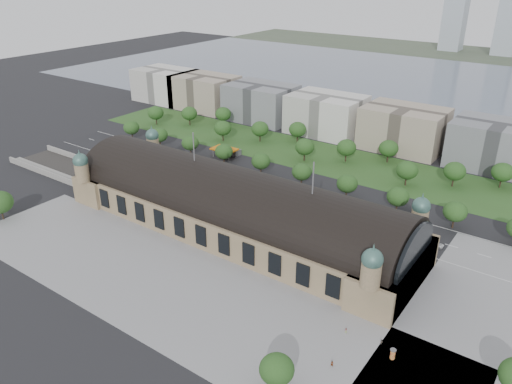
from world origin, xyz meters
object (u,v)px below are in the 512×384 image
Objects in this scene: traffic_car_6 at (436,244)px; parked_car_3 at (171,175)px; traffic_car_4 at (296,209)px; advertising_column at (393,354)px; bus_east at (303,212)px; traffic_car_1 at (158,159)px; petrol_station at (230,151)px; bus_mid at (298,210)px; pedestrian_2 at (382,342)px; bus_west at (250,196)px; pedestrian_1 at (332,364)px; traffic_car_0 at (123,153)px; traffic_car_2 at (183,167)px; parked_car_4 at (208,189)px; parked_car_0 at (142,167)px; parked_car_2 at (185,183)px; parked_car_1 at (153,169)px; pedestrian_0 at (346,331)px; parked_car_6 at (237,196)px; parked_car_5 at (218,192)px.

parked_car_3 is at bearing -83.07° from traffic_car_6.
traffic_car_4 is 1.44× the size of advertising_column.
advertising_column is (63.47, -59.40, 0.08)m from bus_east.
traffic_car_1 is 94.19m from traffic_car_4.
petrol_station is 77.66m from bus_mid.
pedestrian_2 is (157.52, -66.28, 0.14)m from traffic_car_1.
pedestrian_1 is at bearing -127.21° from bus_west.
traffic_car_0 is at bearing 26.14° from pedestrian_2.
traffic_car_2 is 0.49× the size of bus_east.
parked_car_4 is 0.42× the size of bus_east.
traffic_car_0 is at bearing 96.57° from traffic_car_1.
petrol_station is at bearing 112.94° from parked_car_0.
traffic_car_2 reaches higher than traffic_car_1.
bus_east is (121.81, -5.54, 0.89)m from traffic_car_0.
parked_car_0 is (-91.64, -5.31, -0.05)m from traffic_car_4.
petrol_station is 165.75m from advertising_column.
pedestrian_2 is at bearing 6.86° from traffic_car_6.
parked_car_2 reaches higher than parked_car_0.
parked_car_3 is (19.56, 1.20, -0.11)m from parked_car_0.
parked_car_1 is at bearing -125.63° from parked_car_4.
parked_car_0 is 154.68m from pedestrian_0.
pedestrian_2 is (86.94, -55.75, -0.69)m from bus_west.
traffic_car_4 is at bearing 122.44° from pedestrian_0.
advertising_column reaches higher than traffic_car_0.
traffic_car_6 is at bearing 56.95° from parked_car_3.
petrol_station is 8.24× the size of pedestrian_2.
traffic_car_2 is (19.91, -1.46, 0.06)m from traffic_car_1.
traffic_car_2 is 153.18m from pedestrian_1.
pedestrian_2 reaches higher than parked_car_6.
parked_car_2 is at bearing 100.74° from bus_east.
parked_car_5 reaches higher than parked_car_1.
petrol_station is 74.90m from traffic_car_4.
pedestrian_0 reaches higher than parked_car_3.
petrol_station is 3.75× the size of parked_car_3.
traffic_car_4 is at bearing 138.02° from advertising_column.
traffic_car_4 is 59.01m from parked_car_2.
bus_mid is (67.56, -38.28, -1.20)m from petrol_station.
petrol_station is 2.62× the size of parked_car_2.
parked_car_5 is 9.50m from parked_car_6.
pedestrian_2 reaches higher than traffic_car_6.
parked_car_6 is 2.31× the size of pedestrian_1.
parked_car_4 is (-104.60, -11.28, -0.03)m from traffic_car_6.
bus_east is at bearing 57.01° from parked_car_0.
parked_car_6 is at bearing 64.34° from parked_car_4.
petrol_station reaches higher than parked_car_4.
traffic_car_4 is 0.87× the size of parked_car_2.
pedestrian_2 is at bearing -118.44° from traffic_car_1.
pedestrian_2 is (135.79, -53.75, 0.21)m from parked_car_3.
traffic_car_6 reaches higher than parked_car_4.
parked_car_0 is at bearing -123.70° from parked_car_4.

